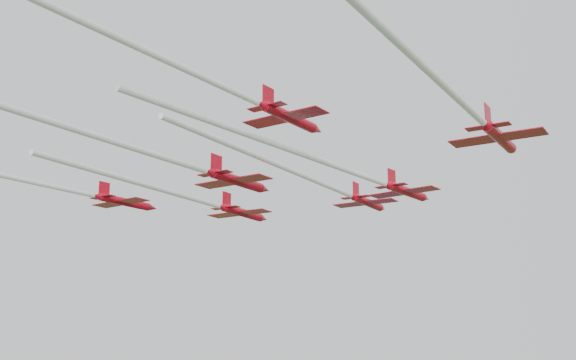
% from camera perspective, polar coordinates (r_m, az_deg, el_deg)
% --- Properties ---
extents(jet_lead, '(22.18, 51.04, 2.90)m').
position_cam_1_polar(jet_lead, '(99.69, 3.42, -0.57)').
color(jet_lead, red).
extents(jet_row2_left, '(18.48, 41.19, 2.83)m').
position_cam_1_polar(jet_row2_left, '(97.10, -6.39, -1.79)').
color(jet_row2_left, red).
extents(jet_row2_right, '(26.05, 46.64, 2.68)m').
position_cam_1_polar(jet_row2_right, '(82.17, 5.40, 0.52)').
color(jet_row2_right, red).
extents(jet_row3_left, '(25.87, 49.29, 2.71)m').
position_cam_1_polar(jet_row3_left, '(96.02, -18.42, -0.41)').
color(jet_row3_left, red).
extents(jet_row3_mid, '(28.82, 60.08, 2.92)m').
position_cam_1_polar(jet_row3_mid, '(75.36, -11.60, 2.34)').
color(jet_row3_mid, red).
extents(jet_row3_right, '(27.19, 64.24, 2.71)m').
position_cam_1_polar(jet_row3_right, '(56.15, 11.51, 8.01)').
color(jet_row3_right, red).
extents(jet_row4_right, '(27.12, 54.88, 2.55)m').
position_cam_1_polar(jet_row4_right, '(58.47, -8.57, 8.88)').
color(jet_row4_right, red).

